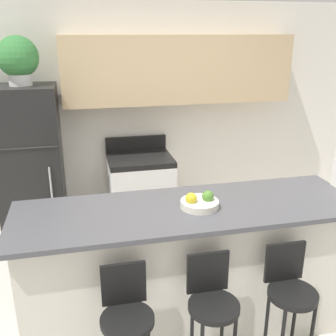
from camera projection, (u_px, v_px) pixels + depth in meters
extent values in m
plane|color=beige|center=(188.00, 326.00, 3.14)|extent=(14.00, 14.00, 0.00)
cube|color=white|center=(143.00, 117.00, 4.59)|extent=(5.60, 0.06, 2.55)
cube|color=tan|center=(179.00, 69.00, 4.31)|extent=(2.53, 0.32, 0.73)
cube|color=silver|center=(136.00, 89.00, 4.30)|extent=(0.71, 0.28, 0.12)
cube|color=silver|center=(189.00, 272.00, 2.97)|extent=(2.38, 0.65, 1.02)
cube|color=#4C4C51|center=(190.00, 209.00, 2.80)|extent=(2.50, 0.77, 0.04)
cube|color=black|center=(34.00, 193.00, 4.22)|extent=(0.65, 0.60, 1.17)
cube|color=black|center=(25.00, 113.00, 3.94)|extent=(0.65, 0.60, 0.55)
cube|color=#333333|center=(24.00, 148.00, 3.75)|extent=(0.61, 0.01, 0.01)
cylinder|color=#B2B2B7|center=(52.00, 197.00, 3.96)|extent=(0.02, 0.02, 0.65)
cube|color=white|center=(141.00, 197.00, 4.53)|extent=(0.71, 0.61, 0.85)
cube|color=black|center=(140.00, 159.00, 4.38)|extent=(0.71, 0.61, 0.06)
cube|color=black|center=(136.00, 143.00, 4.60)|extent=(0.71, 0.04, 0.16)
cube|color=black|center=(145.00, 204.00, 4.23)|extent=(0.42, 0.01, 0.27)
cylinder|color=black|center=(127.00, 320.00, 2.30)|extent=(0.32, 0.32, 0.03)
cube|color=black|center=(124.00, 284.00, 2.37)|extent=(0.27, 0.02, 0.28)
cylinder|color=black|center=(214.00, 307.00, 2.41)|extent=(0.32, 0.32, 0.03)
cube|color=black|center=(208.00, 272.00, 2.48)|extent=(0.27, 0.02, 0.28)
cylinder|color=black|center=(222.00, 334.00, 2.64)|extent=(0.02, 0.02, 0.62)
cylinder|color=black|center=(293.00, 294.00, 2.52)|extent=(0.32, 0.32, 0.03)
cube|color=black|center=(285.00, 262.00, 2.60)|extent=(0.27, 0.02, 0.28)
cylinder|color=black|center=(266.00, 327.00, 2.71)|extent=(0.02, 0.02, 0.62)
cylinder|color=black|center=(294.00, 322.00, 2.75)|extent=(0.02, 0.02, 0.62)
cylinder|color=silver|center=(20.00, 79.00, 3.83)|extent=(0.22, 0.22, 0.12)
sphere|color=#387F3D|center=(18.00, 57.00, 3.76)|extent=(0.40, 0.40, 0.40)
cylinder|color=silver|center=(200.00, 204.00, 2.78)|extent=(0.27, 0.27, 0.05)
sphere|color=#4C7F2D|center=(208.00, 196.00, 2.78)|extent=(0.08, 0.08, 0.08)
sphere|color=gold|center=(192.00, 198.00, 2.74)|extent=(0.08, 0.08, 0.08)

